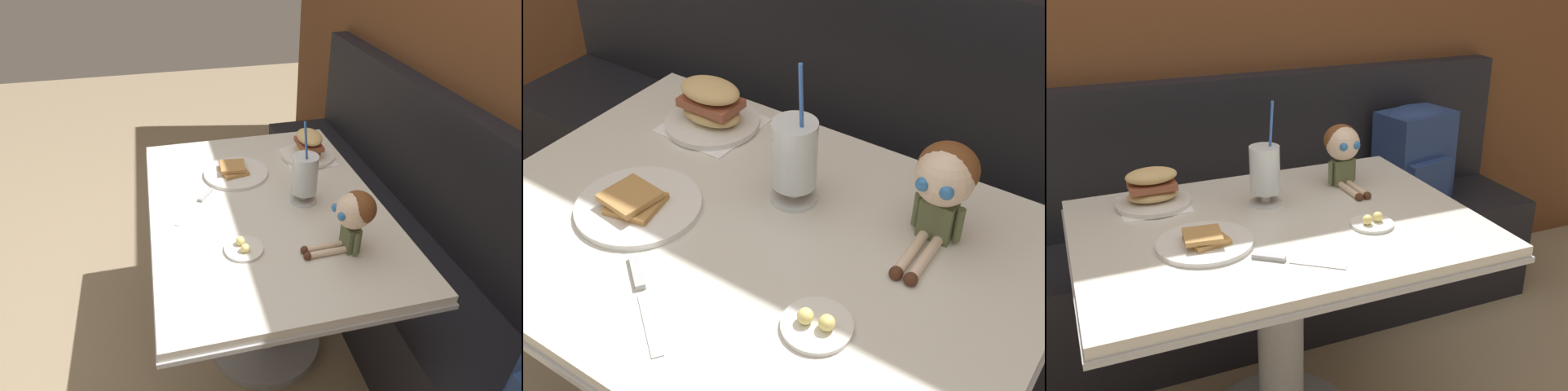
{
  "view_description": "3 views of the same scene",
  "coord_description": "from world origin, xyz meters",
  "views": [
    {
      "loc": [
        1.25,
        -0.14,
        1.62
      ],
      "look_at": [
        0.07,
        0.14,
        0.83
      ],
      "focal_mm": 30.43,
      "sensor_mm": 36.0,
      "label": 1
    },
    {
      "loc": [
        0.6,
        -0.58,
        1.59
      ],
      "look_at": [
        0.07,
        0.2,
        0.85
      ],
      "focal_mm": 46.82,
      "sensor_mm": 36.0,
      "label": 2
    },
    {
      "loc": [
        -0.54,
        -1.28,
        1.45
      ],
      "look_at": [
        0.08,
        0.16,
        0.81
      ],
      "focal_mm": 41.96,
      "sensor_mm": 36.0,
      "label": 3
    }
  ],
  "objects": [
    {
      "name": "sandwich_plate",
      "position": [
        -0.3,
        0.44,
        0.79
      ],
      "size": [
        0.22,
        0.22,
        0.12
      ],
      "color": "white",
      "rests_on": "diner_table"
    },
    {
      "name": "backpack",
      "position": [
        0.84,
        0.78,
        0.66
      ],
      "size": [
        0.33,
        0.29,
        0.41
      ],
      "color": "navy",
      "rests_on": "booth_bench"
    },
    {
      "name": "booth_bench",
      "position": [
        0.0,
        0.81,
        0.33
      ],
      "size": [
        2.6,
        0.48,
        1.0
      ],
      "color": "black",
      "rests_on": "ground"
    },
    {
      "name": "butter_knife",
      "position": [
        -0.07,
        -0.04,
        0.74
      ],
      "size": [
        0.2,
        0.16,
        0.01
      ],
      "color": "silver",
      "rests_on": "diner_table"
    },
    {
      "name": "milkshake_glass",
      "position": [
        0.01,
        0.32,
        0.84
      ],
      "size": [
        0.1,
        0.1,
        0.32
      ],
      "color": "silver",
      "rests_on": "diner_table"
    },
    {
      "name": "seated_doll",
      "position": [
        0.29,
        0.37,
        0.87
      ],
      "size": [
        0.11,
        0.22,
        0.2
      ],
      "color": "#5B6642",
      "rests_on": "diner_table"
    },
    {
      "name": "toast_plate",
      "position": [
        -0.23,
        0.11,
        0.75
      ],
      "size": [
        0.25,
        0.25,
        0.04
      ],
      "color": "white",
      "rests_on": "diner_table"
    },
    {
      "name": "butter_saucer",
      "position": [
        0.23,
        0.05,
        0.75
      ],
      "size": [
        0.12,
        0.12,
        0.04
      ],
      "color": "white",
      "rests_on": "diner_table"
    },
    {
      "name": "wood_panel_wall",
      "position": [
        0.0,
        1.05,
        1.2
      ],
      "size": [
        4.4,
        0.08,
        2.4
      ],
      "primitive_type": "cube",
      "color": "brown",
      "rests_on": "ground"
    },
    {
      "name": "diner_table",
      "position": [
        0.0,
        0.18,
        0.54
      ],
      "size": [
        1.11,
        0.81,
        0.74
      ],
      "color": "silver",
      "rests_on": "ground"
    }
  ]
}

